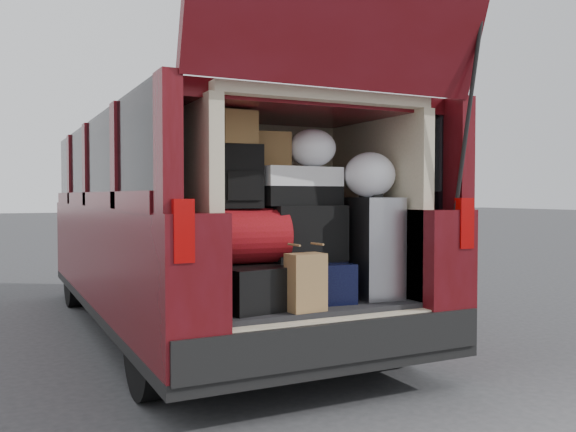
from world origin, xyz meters
The scene contains 15 objects.
ground centered at (0.00, 0.00, 0.00)m, with size 80.00×80.00×0.00m, color #323234.
minivan centered at (0.00, 1.86, 0.91)m, with size 1.90×5.35×2.77m.
load_floor centered at (0.00, 0.28, 0.28)m, with size 1.24×1.05×0.55m, color black.
black_hardshell centered at (-0.36, 0.13, 0.67)m, with size 0.44×0.61×0.24m, color black.
navy_hardshell centered at (0.06, 0.16, 0.67)m, with size 0.44×0.54×0.23m, color black.
silver_roller centered at (0.47, 0.08, 0.86)m, with size 0.26×0.41×0.62m, color silver.
kraft_bag centered at (-0.12, -0.17, 0.71)m, with size 0.21×0.13×0.32m, color olive.
red_duffel centered at (-0.36, 0.13, 0.95)m, with size 0.49×0.32×0.32m, color maroon.
black_soft_case centered at (0.04, 0.16, 0.95)m, with size 0.47×0.28×0.34m, color black.
backpack centered at (-0.39, 0.14, 1.29)m, with size 0.25×0.15×0.36m, color black.
twotone_duffel centered at (0.01, 0.20, 1.24)m, with size 0.52×0.27×0.23m, color silver.
grocery_sack_lower centered at (-0.41, 0.14, 1.57)m, with size 0.21×0.17×0.19m, color brown.
grocery_sack_upper centered at (-0.13, 0.26, 1.46)m, with size 0.21×0.17×0.21m, color brown.
plastic_bag_center centered at (0.11, 0.17, 1.47)m, with size 0.29×0.27×0.23m, color white.
plastic_bag_right centered at (0.45, 0.06, 1.31)m, with size 0.32×0.30×0.28m, color white.
Camera 1 is at (-1.68, -3.10, 1.19)m, focal length 38.00 mm.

